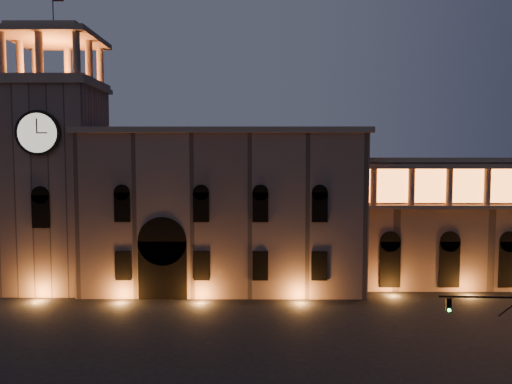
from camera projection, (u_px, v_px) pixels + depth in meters
ground at (233, 364)px, 35.13m from camera, size 160.00×160.00×0.00m
government_building at (224, 208)px, 56.40m from camera, size 30.80×12.80×17.60m
clock_tower at (58, 176)px, 55.29m from camera, size 9.80×9.80×32.40m
traffic_light at (507, 342)px, 29.34m from camera, size 5.18×0.64×7.11m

